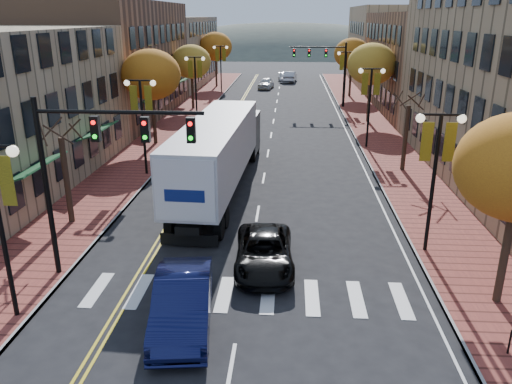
# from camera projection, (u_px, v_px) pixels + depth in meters

# --- Properties ---
(ground) EXTENTS (200.00, 200.00, 0.00)m
(ground) POSITION_uv_depth(u_px,v_px,m) (238.00, 327.00, 16.40)
(ground) COLOR black
(ground) RESTS_ON ground
(sidewalk_left) EXTENTS (4.00, 85.00, 0.15)m
(sidewalk_left) POSITION_uv_depth(u_px,v_px,m) (179.00, 122.00, 47.52)
(sidewalk_left) COLOR brown
(sidewalk_left) RESTS_ON ground
(sidewalk_right) EXTENTS (4.00, 85.00, 0.15)m
(sidewalk_right) POSITION_uv_depth(u_px,v_px,m) (370.00, 125.00, 46.37)
(sidewalk_right) COLOR brown
(sidewalk_right) RESTS_ON ground
(building_left_mid) EXTENTS (12.00, 24.00, 11.00)m
(building_left_mid) POSITION_uv_depth(u_px,v_px,m) (104.00, 60.00, 49.51)
(building_left_mid) COLOR brown
(building_left_mid) RESTS_ON ground
(building_left_far) EXTENTS (12.00, 26.00, 9.50)m
(building_left_far) POSITION_uv_depth(u_px,v_px,m) (165.00, 51.00, 73.27)
(building_left_far) COLOR #9E8966
(building_left_far) RESTS_ON ground
(building_right_mid) EXTENTS (15.00, 24.00, 10.00)m
(building_right_mid) POSITION_uv_depth(u_px,v_px,m) (450.00, 62.00, 53.06)
(building_right_mid) COLOR brown
(building_right_mid) RESTS_ON ground
(building_right_far) EXTENTS (15.00, 20.00, 11.00)m
(building_right_far) POSITION_uv_depth(u_px,v_px,m) (406.00, 46.00, 73.58)
(building_right_far) COLOR #9E8966
(building_right_far) RESTS_ON ground
(tree_left_a) EXTENTS (0.28, 0.28, 4.20)m
(tree_left_a) POSITION_uv_depth(u_px,v_px,m) (67.00, 181.00, 23.75)
(tree_left_a) COLOR #382619
(tree_left_a) RESTS_ON sidewalk_left
(tree_left_b) EXTENTS (4.48, 4.48, 7.21)m
(tree_left_b) POSITION_uv_depth(u_px,v_px,m) (151.00, 75.00, 37.73)
(tree_left_b) COLOR #382619
(tree_left_b) RESTS_ON sidewalk_left
(tree_left_c) EXTENTS (4.16, 4.16, 6.69)m
(tree_left_c) POSITION_uv_depth(u_px,v_px,m) (191.00, 62.00, 52.91)
(tree_left_c) COLOR #382619
(tree_left_c) RESTS_ON sidewalk_left
(tree_left_d) EXTENTS (4.61, 4.61, 7.42)m
(tree_left_d) POSITION_uv_depth(u_px,v_px,m) (216.00, 47.00, 69.66)
(tree_left_d) COLOR #382619
(tree_left_d) RESTS_ON sidewalk_left
(tree_right_b) EXTENTS (0.28, 0.28, 4.20)m
(tree_right_b) POSITION_uv_depth(u_px,v_px,m) (405.00, 138.00, 32.01)
(tree_right_b) COLOR #382619
(tree_right_b) RESTS_ON sidewalk_right
(tree_right_c) EXTENTS (4.48, 4.48, 7.21)m
(tree_right_c) POSITION_uv_depth(u_px,v_px,m) (372.00, 64.00, 45.99)
(tree_right_c) COLOR #382619
(tree_right_c) RESTS_ON sidewalk_right
(tree_right_d) EXTENTS (4.35, 4.35, 7.00)m
(tree_right_d) POSITION_uv_depth(u_px,v_px,m) (352.00, 54.00, 61.09)
(tree_right_d) COLOR #382619
(tree_right_d) RESTS_ON sidewalk_right
(lamp_left_b) EXTENTS (1.96, 0.36, 6.05)m
(lamp_left_b) POSITION_uv_depth(u_px,v_px,m) (142.00, 109.00, 30.50)
(lamp_left_b) COLOR black
(lamp_left_b) RESTS_ON ground
(lamp_left_c) EXTENTS (1.96, 0.36, 6.05)m
(lamp_left_c) POSITION_uv_depth(u_px,v_px,m) (195.00, 76.00, 47.42)
(lamp_left_c) COLOR black
(lamp_left_c) RESTS_ON ground
(lamp_left_d) EXTENTS (1.96, 0.36, 6.05)m
(lamp_left_d) POSITION_uv_depth(u_px,v_px,m) (221.00, 60.00, 64.35)
(lamp_left_d) COLOR black
(lamp_left_d) RESTS_ON ground
(lamp_right_a) EXTENTS (1.96, 0.36, 6.05)m
(lamp_right_a) POSITION_uv_depth(u_px,v_px,m) (436.00, 157.00, 20.13)
(lamp_right_a) COLOR black
(lamp_right_a) RESTS_ON ground
(lamp_right_b) EXTENTS (1.96, 0.36, 6.05)m
(lamp_right_b) POSITION_uv_depth(u_px,v_px,m) (370.00, 92.00, 37.06)
(lamp_right_b) COLOR black
(lamp_right_b) RESTS_ON ground
(lamp_right_c) EXTENTS (1.96, 0.36, 6.05)m
(lamp_right_c) POSITION_uv_depth(u_px,v_px,m) (346.00, 68.00, 53.99)
(lamp_right_c) COLOR black
(lamp_right_c) RESTS_ON ground
(traffic_mast_near) EXTENTS (6.10, 0.35, 7.00)m
(traffic_mast_near) POSITION_uv_depth(u_px,v_px,m) (93.00, 155.00, 17.93)
(traffic_mast_near) COLOR black
(traffic_mast_near) RESTS_ON ground
(traffic_mast_far) EXTENTS (6.10, 0.34, 7.00)m
(traffic_mast_far) POSITION_uv_depth(u_px,v_px,m) (327.00, 62.00, 53.91)
(traffic_mast_far) COLOR black
(traffic_mast_far) RESTS_ON ground
(semi_truck) EXTENTS (3.53, 17.32, 4.30)m
(semi_truck) POSITION_uv_depth(u_px,v_px,m) (221.00, 147.00, 28.69)
(semi_truck) COLOR black
(semi_truck) RESTS_ON ground
(navy_sedan) EXTENTS (2.43, 5.33, 1.70)m
(navy_sedan) POSITION_uv_depth(u_px,v_px,m) (183.00, 302.00, 16.27)
(navy_sedan) COLOR #0E1238
(navy_sedan) RESTS_ON ground
(black_suv) EXTENTS (2.54, 5.07, 1.38)m
(black_suv) POSITION_uv_depth(u_px,v_px,m) (264.00, 252.00, 20.07)
(black_suv) COLOR black
(black_suv) RESTS_ON ground
(car_far_white) EXTENTS (2.38, 4.67, 1.52)m
(car_far_white) POSITION_uv_depth(u_px,v_px,m) (266.00, 83.00, 69.84)
(car_far_white) COLOR silver
(car_far_white) RESTS_ON ground
(car_far_silver) EXTENTS (2.31, 4.63, 1.29)m
(car_far_silver) POSITION_uv_depth(u_px,v_px,m) (285.00, 78.00, 76.77)
(car_far_silver) COLOR #B8B9C1
(car_far_silver) RESTS_ON ground
(car_far_oncoming) EXTENTS (2.21, 5.03, 1.61)m
(car_far_oncoming) POSITION_uv_depth(u_px,v_px,m) (290.00, 77.00, 76.82)
(car_far_oncoming) COLOR #AEAFB6
(car_far_oncoming) RESTS_ON ground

